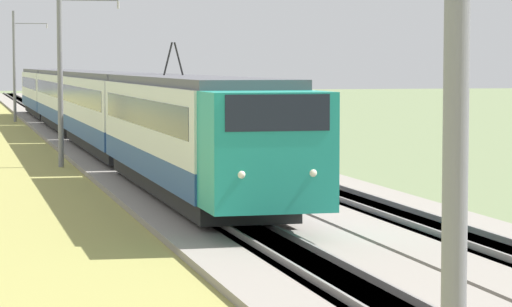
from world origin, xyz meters
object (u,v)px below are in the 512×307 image
passenger_train (88,101)px  catenary_mast_mid (62,71)px  catenary_mast_near (463,82)px  catenary_mast_far (15,65)px

passenger_train → catenary_mast_mid: 15.80m
catenary_mast_near → catenary_mast_far: bearing=0.0°
catenary_mast_near → catenary_mast_far: catenary_mast_far is taller
catenary_mast_mid → catenary_mast_near: bearing=180.0°
catenary_mast_far → catenary_mast_near: bearing=-180.0°
catenary_mast_mid → catenary_mast_far: size_ratio=0.95×
catenary_mast_near → catenary_mast_mid: size_ratio=1.03×
catenary_mast_mid → passenger_train: bearing=-9.9°
passenger_train → catenary_mast_mid: catenary_mast_mid is taller
catenary_mast_near → catenary_mast_mid: 40.42m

